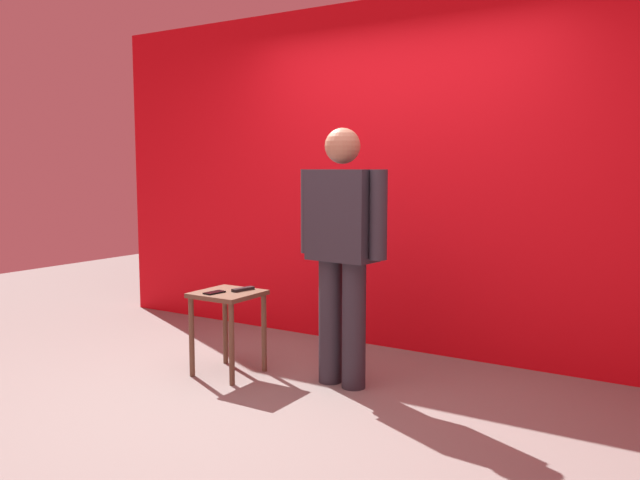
# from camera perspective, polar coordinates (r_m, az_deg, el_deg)

# --- Properties ---
(ground_plane) EXTENTS (12.00, 12.00, 0.00)m
(ground_plane) POSITION_cam_1_polar(r_m,az_deg,el_deg) (3.93, -3.16, -14.51)
(ground_plane) COLOR gray
(back_wall_red) EXTENTS (5.65, 0.12, 2.67)m
(back_wall_red) POSITION_cam_1_polar(r_m,az_deg,el_deg) (5.02, 7.02, 5.60)
(back_wall_red) COLOR red
(back_wall_red) RESTS_ON ground_plane
(standing_person) EXTENTS (0.65, 0.26, 1.65)m
(standing_person) POSITION_cam_1_polar(r_m,az_deg,el_deg) (4.10, 1.98, -0.30)
(standing_person) COLOR #2D2D38
(standing_person) RESTS_ON ground_plane
(side_table) EXTENTS (0.41, 0.41, 0.57)m
(side_table) POSITION_cam_1_polar(r_m,az_deg,el_deg) (4.44, -8.13, -6.02)
(side_table) COLOR brown
(side_table) RESTS_ON ground_plane
(cell_phone) EXTENTS (0.09, 0.15, 0.01)m
(cell_phone) POSITION_cam_1_polar(r_m,az_deg,el_deg) (4.38, -9.30, -4.59)
(cell_phone) COLOR black
(cell_phone) RESTS_ON side_table
(tv_remote) EXTENTS (0.08, 0.18, 0.02)m
(tv_remote) POSITION_cam_1_polar(r_m,az_deg,el_deg) (4.45, -6.80, -4.32)
(tv_remote) COLOR black
(tv_remote) RESTS_ON side_table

